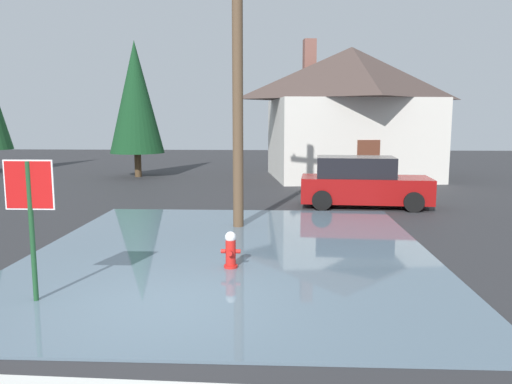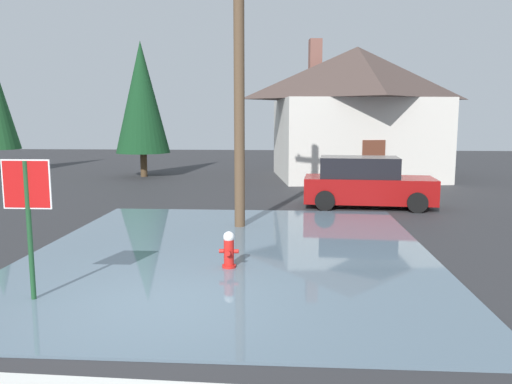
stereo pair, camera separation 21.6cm
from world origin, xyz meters
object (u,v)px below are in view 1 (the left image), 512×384
Objects in this scene: fire_hydrant at (231,251)px; pine_tree_mid_left at (136,98)px; stop_sign_near at (30,201)px; utility_pole at (238,68)px; parked_car at (362,183)px; house at (350,111)px.

pine_tree_mid_left is (-6.19, 15.64, 3.58)m from fire_hydrant.
stop_sign_near is 3.03× the size of fire_hydrant.
utility_pole is at bearing 64.25° from stop_sign_near.
parked_car is 0.64× the size of pine_tree_mid_left.
utility_pole is (-0.16, 3.82, 3.83)m from fire_hydrant.
pine_tree_mid_left is at bearing 139.97° from parked_car.
pine_tree_mid_left is (-10.59, -0.17, 0.65)m from house.
fire_hydrant is (2.93, 1.93, -1.27)m from stop_sign_near.
fire_hydrant is 8.23m from parked_car.
pine_tree_mid_left is (-6.03, 11.82, -0.25)m from utility_pole.
house reaches higher than pine_tree_mid_left.
house reaches higher than fire_hydrant.
fire_hydrant is 0.17× the size of parked_car.
fire_hydrant is 0.09× the size of utility_pole.
utility_pole is 1.20× the size of pine_tree_mid_left.
pine_tree_mid_left reaches higher than stop_sign_near.
stop_sign_near is at bearing -112.45° from house.
fire_hydrant is at bearing -105.55° from house.
house is at bearing 69.19° from utility_pole.
pine_tree_mid_left is at bearing -179.07° from house.
house is at bearing 74.45° from fire_hydrant.
utility_pole is (2.78, 5.75, 2.56)m from stop_sign_near.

